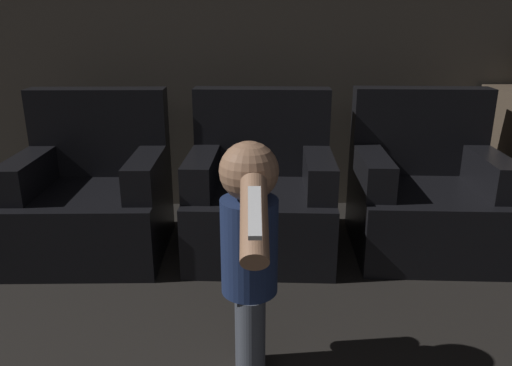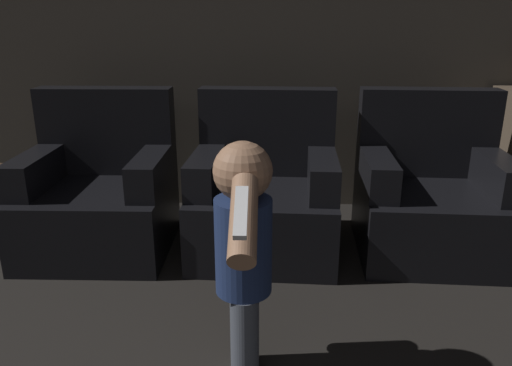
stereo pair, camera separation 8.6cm
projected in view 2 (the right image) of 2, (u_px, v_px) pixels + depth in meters
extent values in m
cube|color=#51493F|center=(201.00, 24.00, 3.41)|extent=(8.40, 0.05, 2.60)
cube|color=black|center=(99.00, 218.00, 2.98)|extent=(0.83, 0.77, 0.40)
cube|color=black|center=(107.00, 131.00, 3.12)|extent=(0.83, 0.16, 0.54)
cube|color=black|center=(37.00, 170.00, 2.89)|extent=(0.16, 0.61, 0.20)
cube|color=black|center=(151.00, 171.00, 2.88)|extent=(0.16, 0.61, 0.20)
cube|color=black|center=(264.00, 220.00, 2.96)|extent=(0.87, 0.81, 0.40)
cube|color=black|center=(267.00, 132.00, 3.10)|extent=(0.84, 0.21, 0.54)
cube|color=black|center=(206.00, 170.00, 2.89)|extent=(0.19, 0.62, 0.20)
cube|color=black|center=(323.00, 173.00, 2.84)|extent=(0.19, 0.62, 0.20)
cube|color=black|center=(431.00, 221.00, 2.94)|extent=(0.87, 0.81, 0.40)
cube|color=black|center=(427.00, 132.00, 3.08)|extent=(0.84, 0.21, 0.54)
cube|color=black|center=(377.00, 172.00, 2.87)|extent=(0.19, 0.62, 0.20)
cube|color=black|center=(497.00, 174.00, 2.82)|extent=(0.19, 0.62, 0.20)
cylinder|color=#474C56|center=(245.00, 342.00, 1.86)|extent=(0.10, 0.10, 0.38)
cylinder|color=#474C56|center=(243.00, 324.00, 1.97)|extent=(0.10, 0.10, 0.38)
cylinder|color=navy|center=(243.00, 246.00, 1.80)|extent=(0.21, 0.21, 0.36)
sphere|color=#A37556|center=(243.00, 171.00, 1.71)|extent=(0.21, 0.21, 0.21)
cylinder|color=#A37556|center=(241.00, 235.00, 1.93)|extent=(0.09, 0.09, 0.30)
cylinder|color=#A37556|center=(243.00, 219.00, 1.49)|extent=(0.09, 0.30, 0.23)
cube|color=white|center=(241.00, 212.00, 1.34)|extent=(0.04, 0.16, 0.10)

